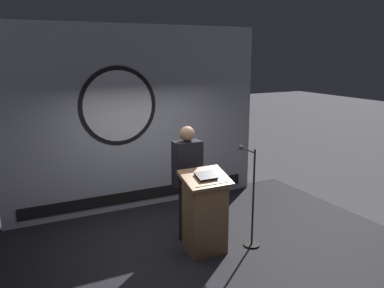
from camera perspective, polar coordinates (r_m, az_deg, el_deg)
name	(u,v)px	position (r m, az deg, el deg)	size (l,w,h in m)	color
ground_plane	(185,266)	(6.14, -1.02, -16.94)	(40.00, 40.00, 0.00)	#4C4C51
stage_platform	(185,257)	(6.07, -1.02, -15.71)	(6.40, 4.00, 0.30)	black
banner_display	(137,119)	(7.12, -7.73, 3.48)	(4.66, 0.12, 3.22)	#B2B7C1
podium	(205,214)	(5.66, 1.87, -9.86)	(0.64, 0.49, 1.18)	olive
speaker_person	(187,183)	(5.93, -0.67, -5.50)	(0.40, 0.26, 1.73)	black
microphone_stand	(251,212)	(5.95, 8.32, -9.50)	(0.24, 0.50, 1.44)	black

